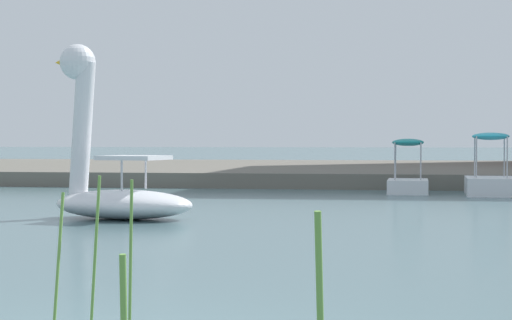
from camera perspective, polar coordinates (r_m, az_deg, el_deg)
shore_bank_far at (r=38.56m, az=7.07°, el=-0.67°), size 142.15×20.92×0.47m
swan_boat at (r=17.69m, az=-8.65°, el=-1.08°), size 2.92×1.95×3.29m
pedal_boat_teal at (r=26.40m, az=9.23°, el=-1.04°), size 1.13×1.91×1.52m
pedal_boat_cyan at (r=26.10m, az=14.09°, el=-1.12°), size 1.32×2.40×1.69m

